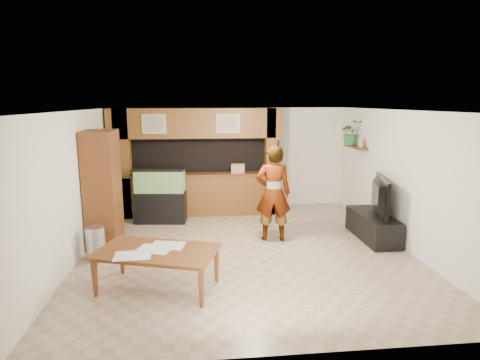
{
  "coord_description": "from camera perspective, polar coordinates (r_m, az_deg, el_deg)",
  "views": [
    {
      "loc": [
        -0.87,
        -7.15,
        2.76
      ],
      "look_at": [
        -0.04,
        0.6,
        1.23
      ],
      "focal_mm": 30.0,
      "sensor_mm": 36.0,
      "label": 1
    }
  ],
  "objects": [
    {
      "name": "wall_clock",
      "position": [
        8.46,
        -20.47,
        4.6
      ],
      "size": [
        0.05,
        0.25,
        0.25
      ],
      "color": "black",
      "rests_on": "wall_left"
    },
    {
      "name": "photo_frame",
      "position": [
        9.63,
        16.75,
        5.11
      ],
      "size": [
        0.04,
        0.16,
        0.22
      ],
      "primitive_type": "cube",
      "rotation": [
        0.0,
        0.0,
        0.04
      ],
      "color": "tan",
      "rests_on": "wall_shelf"
    },
    {
      "name": "trash_can",
      "position": [
        7.56,
        -19.85,
        -8.51
      ],
      "size": [
        0.33,
        0.33,
        0.61
      ],
      "primitive_type": "cylinder",
      "color": "#B2B2B7",
      "rests_on": "floor"
    },
    {
      "name": "tv_stand",
      "position": [
        8.65,
        18.35,
        -6.28
      ],
      "size": [
        0.56,
        1.54,
        0.51
      ],
      "primitive_type": "cube",
      "color": "black",
      "rests_on": "floor"
    },
    {
      "name": "newspaper_b",
      "position": [
        5.95,
        -15.01,
        -10.33
      ],
      "size": [
        0.53,
        0.39,
        0.01
      ],
      "primitive_type": "cube",
      "rotation": [
        0.0,
        0.0,
        0.04
      ],
      "color": "silver",
      "rests_on": "dining_table"
    },
    {
      "name": "wall_shelf",
      "position": [
        9.88,
        16.11,
        4.54
      ],
      "size": [
        0.25,
        0.9,
        0.04
      ],
      "primitive_type": "cube",
      "color": "brown",
      "rests_on": "wall_right"
    },
    {
      "name": "newspaper_a",
      "position": [
        6.12,
        -12.08,
        -9.58
      ],
      "size": [
        0.59,
        0.5,
        0.01
      ],
      "primitive_type": "cube",
      "rotation": [
        0.0,
        0.0,
        -0.34
      ],
      "color": "silver",
      "rests_on": "dining_table"
    },
    {
      "name": "pantry_cabinet",
      "position": [
        8.16,
        -18.92,
        -1.12
      ],
      "size": [
        0.56,
        0.91,
        2.23
      ],
      "primitive_type": "cube",
      "color": "brown",
      "rests_on": "floor"
    },
    {
      "name": "microphone",
      "position": [
        7.67,
        5.44,
        5.26
      ],
      "size": [
        0.04,
        0.11,
        0.17
      ],
      "primitive_type": "cylinder",
      "rotation": [
        0.44,
        0.0,
        0.0
      ],
      "color": "black",
      "rests_on": "person"
    },
    {
      "name": "potted_plant",
      "position": [
        10.06,
        15.54,
        6.51
      ],
      "size": [
        0.56,
        0.49,
        0.6
      ],
      "primitive_type": "imported",
      "rotation": [
        0.0,
        0.0,
        -0.03
      ],
      "color": "#2B6D31",
      "rests_on": "wall_shelf"
    },
    {
      "name": "wall_right",
      "position": [
        8.26,
        21.98,
        0.14
      ],
      "size": [
        0.0,
        6.5,
        6.5
      ],
      "primitive_type": "plane",
      "rotation": [
        1.57,
        0.0,
        -1.57
      ],
      "color": "silver",
      "rests_on": "floor"
    },
    {
      "name": "person",
      "position": [
        7.98,
        4.73,
        -1.88
      ],
      "size": [
        0.75,
        0.53,
        1.93
      ],
      "primitive_type": "imported",
      "rotation": [
        0.0,
        0.0,
        3.05
      ],
      "color": "#977B53",
      "rests_on": "floor"
    },
    {
      "name": "aquarium",
      "position": [
        9.38,
        -11.25,
        -2.23
      ],
      "size": [
        1.15,
        0.43,
        1.28
      ],
      "rotation": [
        0.0,
        0.0,
        -0.11
      ],
      "color": "black",
      "rests_on": "floor"
    },
    {
      "name": "newspaper_c",
      "position": [
        6.23,
        -10.27,
        -9.13
      ],
      "size": [
        0.56,
        0.46,
        0.01
      ],
      "primitive_type": "cube",
      "rotation": [
        0.0,
        0.0,
        -0.21
      ],
      "color": "silver",
      "rests_on": "dining_table"
    },
    {
      "name": "dining_table",
      "position": [
        6.17,
        -11.72,
        -12.5
      ],
      "size": [
        1.97,
        1.46,
        0.62
      ],
      "primitive_type": "imported",
      "rotation": [
        0.0,
        0.0,
        -0.31
      ],
      "color": "brown",
      "rests_on": "floor"
    },
    {
      "name": "floor",
      "position": [
        7.71,
        0.81,
        -9.84
      ],
      "size": [
        6.5,
        6.5,
        0.0
      ],
      "primitive_type": "plane",
      "color": "tan",
      "rests_on": "ground"
    },
    {
      "name": "ceiling",
      "position": [
        7.2,
        0.86,
        9.87
      ],
      "size": [
        6.5,
        6.5,
        0.0
      ],
      "primitive_type": "plane",
      "color": "white",
      "rests_on": "wall_back"
    },
    {
      "name": "counter_box",
      "position": [
        9.78,
        -0.28,
        1.64
      ],
      "size": [
        0.35,
        0.27,
        0.21
      ],
      "primitive_type": "cube",
      "rotation": [
        0.0,
        0.0,
        -0.17
      ],
      "color": "#9E8456",
      "rests_on": "partition"
    },
    {
      "name": "television",
      "position": [
        8.48,
        18.61,
        -2.16
      ],
      "size": [
        0.53,
        1.33,
        0.77
      ],
      "primitive_type": "imported",
      "rotation": [
        0.0,
        0.0,
        1.29
      ],
      "color": "black",
      "rests_on": "tv_stand"
    },
    {
      "name": "wall_back",
      "position": [
        10.53,
        -1.29,
        3.16
      ],
      "size": [
        6.0,
        0.0,
        6.0
      ],
      "primitive_type": "plane",
      "rotation": [
        1.57,
        0.0,
        0.0
      ],
      "color": "silver",
      "rests_on": "floor"
    },
    {
      "name": "wall_left",
      "position": [
        7.6,
        -22.24,
        -0.78
      ],
      "size": [
        0.0,
        6.5,
        6.5
      ],
      "primitive_type": "plane",
      "rotation": [
        1.57,
        0.0,
        1.57
      ],
      "color": "silver",
      "rests_on": "floor"
    },
    {
      "name": "partition",
      "position": [
        9.89,
        -6.49,
        2.65
      ],
      "size": [
        4.2,
        0.99,
        2.6
      ],
      "color": "brown",
      "rests_on": "floor"
    }
  ]
}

